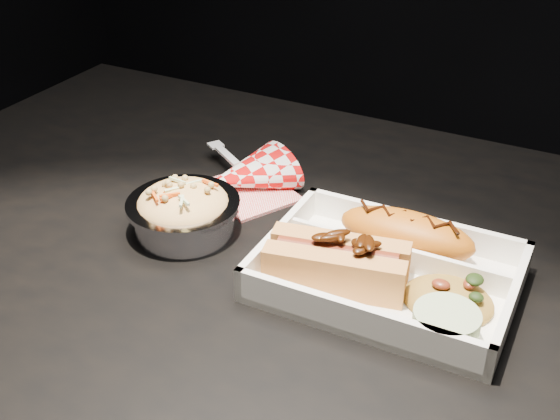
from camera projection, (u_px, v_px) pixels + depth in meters
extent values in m
cube|color=black|center=(303.00, 281.00, 0.74)|extent=(1.20, 0.80, 0.03)
cylinder|color=black|center=(131.00, 260.00, 1.42)|extent=(0.05, 0.05, 0.72)
cube|color=white|center=(386.00, 283.00, 0.71)|extent=(0.25, 0.18, 0.01)
cube|color=white|center=(414.00, 229.00, 0.77)|extent=(0.25, 0.01, 0.04)
cube|color=white|center=(356.00, 322.00, 0.63)|extent=(0.25, 0.01, 0.04)
cube|color=white|center=(280.00, 241.00, 0.75)|extent=(0.01, 0.18, 0.04)
cube|color=white|center=(511.00, 306.00, 0.65)|extent=(0.01, 0.18, 0.04)
cube|color=white|center=(395.00, 260.00, 0.72)|extent=(0.23, 0.01, 0.03)
ellipsoid|color=#BE6013|center=(406.00, 233.00, 0.74)|extent=(0.15, 0.06, 0.05)
cube|color=#D68E49|center=(333.00, 274.00, 0.68)|extent=(0.14, 0.05, 0.04)
cube|color=#D68E49|center=(340.00, 255.00, 0.71)|extent=(0.14, 0.05, 0.04)
cylinder|color=maroon|center=(337.00, 257.00, 0.69)|extent=(0.12, 0.05, 0.03)
ellipsoid|color=#AD8032|center=(449.00, 291.00, 0.67)|extent=(0.09, 0.07, 0.03)
cylinder|color=#ABBF90|center=(446.00, 326.00, 0.62)|extent=(0.06, 0.06, 0.03)
cylinder|color=silver|center=(184.00, 218.00, 0.79)|extent=(0.11, 0.11, 0.04)
cylinder|color=silver|center=(183.00, 204.00, 0.78)|extent=(0.13, 0.13, 0.01)
ellipsoid|color=beige|center=(183.00, 204.00, 0.78)|extent=(0.10, 0.10, 0.04)
cube|color=red|center=(249.00, 191.00, 0.87)|extent=(0.14, 0.13, 0.00)
cone|color=red|center=(246.00, 175.00, 0.87)|extent=(0.14, 0.15, 0.10)
cube|color=white|center=(227.00, 155.00, 0.91)|extent=(0.06, 0.04, 0.00)
cube|color=white|center=(216.00, 145.00, 0.94)|extent=(0.02, 0.02, 0.00)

